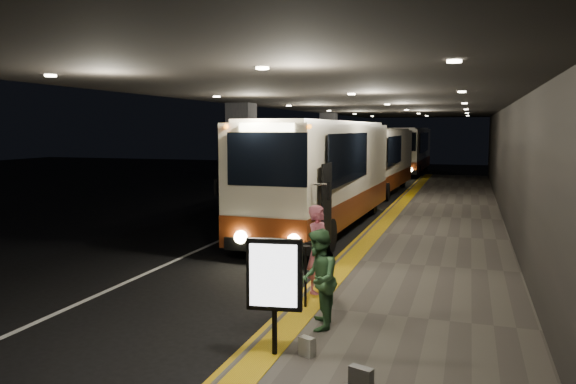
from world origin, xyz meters
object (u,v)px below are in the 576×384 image
Objects in this scene: info_sign at (274,277)px; passenger_waiting_green at (318,279)px; bag_polka at (361,381)px; stanchion_post at (306,277)px; coach_second at (377,163)px; coach_main at (324,179)px; passenger_boarding at (319,249)px; coach_third at (409,152)px; bag_plain at (307,347)px.

passenger_waiting_green is at bearing 67.21° from info_sign.
bag_polka is 3.65m from stanchion_post.
coach_second is at bearing 98.57° from bag_polka.
info_sign is (2.20, -11.55, -0.43)m from coach_main.
coach_second is 6.44× the size of passenger_waiting_green.
passenger_boarding is (1.97, -20.04, -0.59)m from coach_second.
bag_plain is at bearing -85.75° from coach_third.
passenger_waiting_green is 1.41m from bag_plain.
info_sign is at bearing 149.13° from bag_polka.
passenger_waiting_green reaches higher than stanchion_post.
coach_second is 20.14m from passenger_boarding.
bag_polka is at bearing -62.46° from stanchion_post.
coach_third is at bearing 172.08° from passenger_waiting_green.
coach_third is 6.55× the size of passenger_waiting_green.
passenger_waiting_green is (0.53, -2.03, -0.06)m from passenger_boarding.
passenger_boarding is 3.36m from info_sign.
coach_second is at bearing 19.51° from passenger_boarding.
coach_second is at bearing 175.06° from passenger_waiting_green.
coach_main is 1.08× the size of coach_second.
bag_plain is 1.17m from info_sign.
coach_main is at bearing 106.51° from bag_polka.
coach_main is 11.83m from coach_second.
stanchion_post is at bearing 86.04° from info_sign.
bag_plain is 0.25× the size of stanchion_post.
info_sign reaches higher than stanchion_post.
coach_main is 26.26m from coach_third.
passenger_waiting_green is (2.22, -36.50, -0.69)m from coach_third.
stanchion_post is (-0.52, 1.01, -0.27)m from passenger_waiting_green.
coach_main is at bearing 92.24° from info_sign.
passenger_waiting_green is 1.45× the size of stanchion_post.
bag_polka is (3.69, -12.44, -1.45)m from coach_main.
coach_second is 6.00× the size of passenger_boarding.
bag_polka is (1.69, -4.23, -0.74)m from passenger_boarding.
coach_second is 23.47m from bag_plain.
coach_second is (0.03, 11.83, -0.12)m from coach_main.
coach_third is 37.86m from info_sign.
info_sign is 1.51× the size of stanchion_post.
coach_second reaches higher than bag_plain.
bag_polka is at bearing -144.32° from passenger_boarding.
bag_polka is 1.29× the size of bag_plain.
coach_second is 14.43m from coach_third.
coach_third is 6.31× the size of info_sign.
coach_second is 21.17m from stanchion_post.
bag_plain is (0.15, -1.21, -0.72)m from passenger_waiting_green.
stanchion_post is (1.70, -35.48, -0.96)m from coach_third.
coach_main is 10.58m from passenger_waiting_green.
passenger_boarding is 1.07m from stanchion_post.
bag_plain is (-1.01, 0.99, -0.04)m from bag_polka.
passenger_waiting_green is at bearing -74.62° from coach_main.
coach_second reaches higher than stanchion_post.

